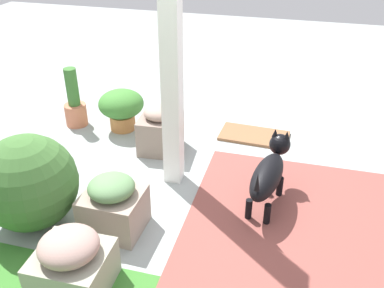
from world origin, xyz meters
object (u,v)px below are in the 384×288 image
terracotta_pot_tall (75,105)px  stone_planter_mid (113,205)px  stone_planter_far (72,263)px  terracotta_pot_broad (121,107)px  porch_pillar (171,55)px  doormat (254,136)px  stone_planter_nearest (160,130)px  dog (269,172)px  round_shrub (29,182)px

terracotta_pot_tall → stone_planter_mid: bearing=127.0°
stone_planter_far → terracotta_pot_broad: size_ratio=0.97×
porch_pillar → terracotta_pot_tall: 1.75m
terracotta_pot_tall → doormat: (-1.90, -0.22, -0.21)m
stone_planter_nearest → terracotta_pot_broad: (0.53, -0.31, 0.04)m
terracotta_pot_broad → porch_pillar: bearing=136.9°
stone_planter_nearest → dog: 1.25m
porch_pillar → doormat: bearing=-121.9°
terracotta_pot_tall → stone_planter_far: bearing=117.8°
stone_planter_mid → terracotta_pot_broad: 1.59m
terracotta_pot_broad → stone_planter_far: bearing=104.9°
stone_planter_far → round_shrub: 0.80m
stone_planter_nearest → terracotta_pot_tall: (1.05, -0.26, 0.01)m
stone_planter_nearest → terracotta_pot_tall: bearing=-14.1°
terracotta_pot_broad → dog: (-1.63, 0.90, 0.05)m
round_shrub → porch_pillar: bearing=-136.0°
doormat → terracotta_pot_tall: bearing=6.6°
dog → terracotta_pot_tall: bearing=-21.8°
round_shrub → dog: round_shrub is taller
porch_pillar → round_shrub: 1.41m
stone_planter_far → round_shrub: bearing=-40.0°
terracotta_pot_broad → doormat: size_ratio=0.68×
terracotta_pot_tall → terracotta_pot_broad: 0.52m
stone_planter_mid → stone_planter_far: stone_planter_mid is taller
stone_planter_far → round_shrub: round_shrub is taller
dog → doormat: (0.25, -1.08, -0.29)m
stone_planter_nearest → round_shrub: size_ratio=0.65×
stone_planter_nearest → round_shrub: round_shrub is taller
stone_planter_nearest → stone_planter_mid: size_ratio=1.04×
stone_planter_nearest → doormat: (-0.85, -0.48, -0.20)m
stone_planter_far → terracotta_pot_tall: terracotta_pot_tall is taller
terracotta_pot_broad → doormat: (-1.38, -0.18, -0.24)m
stone_planter_nearest → dog: size_ratio=0.61×
round_shrub → dog: (-1.67, -0.67, -0.05)m
terracotta_pot_tall → round_shrub: bearing=107.1°
stone_planter_far → stone_planter_nearest: bearing=-89.3°
round_shrub → dog: 1.80m
terracotta_pot_broad → stone_planter_mid: bearing=110.9°
porch_pillar → round_shrub: bearing=44.0°
porch_pillar → terracotta_pot_broad: bearing=-43.1°
terracotta_pot_broad → stone_planter_nearest: bearing=150.1°
stone_planter_far → dog: dog is taller
porch_pillar → terracotta_pot_broad: (0.80, -0.75, -0.87)m
stone_planter_far → doormat: (-0.83, -2.25, -0.19)m
stone_planter_mid → terracotta_pot_tall: terracotta_pot_tall is taller
terracotta_pot_tall → doormat: bearing=-173.4°
doormat → stone_planter_nearest: bearing=29.6°
dog → stone_planter_mid: bearing=29.1°
stone_planter_nearest → stone_planter_far: (-0.02, 1.77, -0.01)m
stone_planter_mid → dog: (-1.06, -0.59, 0.09)m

